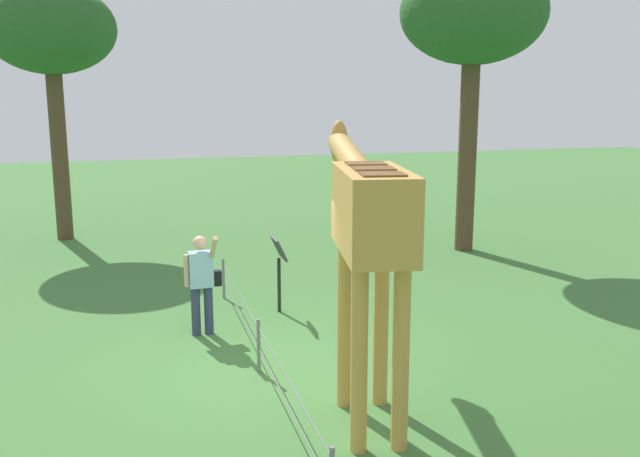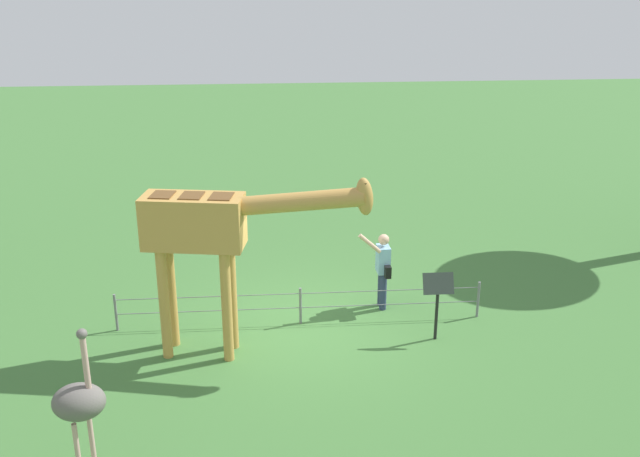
# 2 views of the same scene
# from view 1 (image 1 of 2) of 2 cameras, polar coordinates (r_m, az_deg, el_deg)

# --- Properties ---
(ground_plane) EXTENTS (60.00, 60.00, 0.00)m
(ground_plane) POSITION_cam_1_polar(r_m,az_deg,el_deg) (9.71, -4.11, -11.56)
(ground_plane) COLOR #427538
(giraffe) EXTENTS (3.92, 1.13, 3.35)m
(giraffe) POSITION_cam_1_polar(r_m,az_deg,el_deg) (7.84, 3.92, 0.68)
(giraffe) COLOR #C69347
(giraffe) RESTS_ON ground_plane
(visitor) EXTENTS (0.66, 0.58, 1.67)m
(visitor) POSITION_cam_1_polar(r_m,az_deg,el_deg) (10.89, -9.67, -4.10)
(visitor) COLOR navy
(visitor) RESTS_ON ground_plane
(tree_east) EXTENTS (3.30, 3.30, 6.61)m
(tree_east) POSITION_cam_1_polar(r_m,az_deg,el_deg) (16.63, 12.45, 16.58)
(tree_east) COLOR brown
(tree_east) RESTS_ON ground_plane
(tree_northeast) EXTENTS (3.14, 3.14, 6.31)m
(tree_northeast) POSITION_cam_1_polar(r_m,az_deg,el_deg) (18.63, -21.25, 14.78)
(tree_northeast) COLOR brown
(tree_northeast) RESTS_ON ground_plane
(info_sign) EXTENTS (0.56, 0.21, 1.32)m
(info_sign) POSITION_cam_1_polar(r_m,az_deg,el_deg) (11.84, -3.40, -2.46)
(info_sign) COLOR black
(info_sign) RESTS_ON ground_plane
(wire_fence) EXTENTS (7.05, 0.05, 0.75)m
(wire_fence) POSITION_cam_1_polar(r_m,az_deg,el_deg) (9.53, -5.06, -9.40)
(wire_fence) COLOR slate
(wire_fence) RESTS_ON ground_plane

